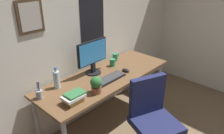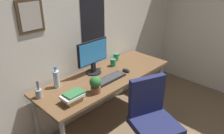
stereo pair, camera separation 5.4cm
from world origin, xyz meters
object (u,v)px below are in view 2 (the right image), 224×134
(coffee_mug_near, at_px, (116,57))
(coffee_mug_far, at_px, (113,62))
(computer_mouse, at_px, (126,70))
(monitor, at_px, (93,55))
(office_chair, at_px, (152,116))
(pen_cup, at_px, (39,93))
(potted_plant, at_px, (95,84))
(water_bottle, at_px, (56,79))
(book_stack_left, at_px, (73,97))
(keyboard, at_px, (110,78))

(coffee_mug_near, xyz_separation_m, coffee_mug_far, (-0.18, -0.11, 0.00))
(computer_mouse, bearing_deg, monitor, 137.73)
(computer_mouse, relative_size, coffee_mug_far, 0.96)
(monitor, bearing_deg, computer_mouse, -42.27)
(office_chair, relative_size, pen_cup, 4.75)
(monitor, distance_m, pen_cup, 0.81)
(coffee_mug_near, bearing_deg, potted_plant, -150.85)
(office_chair, relative_size, water_bottle, 3.76)
(book_stack_left, bearing_deg, coffee_mug_near, 20.89)
(office_chair, bearing_deg, book_stack_left, 137.46)
(coffee_mug_far, bearing_deg, keyboard, -142.23)
(monitor, xyz_separation_m, pen_cup, (-0.79, -0.03, -0.19))
(keyboard, height_order, book_stack_left, book_stack_left)
(office_chair, relative_size, monitor, 2.07)
(monitor, bearing_deg, water_bottle, 177.50)
(potted_plant, relative_size, pen_cup, 0.98)
(coffee_mug_near, bearing_deg, monitor, -171.86)
(keyboard, distance_m, water_bottle, 0.63)
(computer_mouse, xyz_separation_m, coffee_mug_near, (0.19, 0.36, 0.03))
(potted_plant, bearing_deg, water_bottle, 119.17)
(office_chair, xyz_separation_m, pen_cup, (-0.81, 0.88, 0.28))
(book_stack_left, bearing_deg, computer_mouse, 3.68)
(coffee_mug_far, height_order, book_stack_left, book_stack_left)
(computer_mouse, bearing_deg, keyboard, 179.05)
(coffee_mug_near, bearing_deg, keyboard, -144.28)
(pen_cup, bearing_deg, office_chair, -47.26)
(coffee_mug_near, bearing_deg, book_stack_left, -159.11)
(office_chair, relative_size, coffee_mug_far, 8.33)
(office_chair, relative_size, keyboard, 2.21)
(keyboard, distance_m, potted_plant, 0.35)
(water_bottle, xyz_separation_m, potted_plant, (0.23, -0.40, -0.00))
(water_bottle, bearing_deg, coffee_mug_far, -4.08)
(pen_cup, bearing_deg, water_bottle, 11.50)
(keyboard, xyz_separation_m, pen_cup, (-0.80, 0.25, 0.04))
(book_stack_left, bearing_deg, pen_cup, 122.21)
(monitor, height_order, coffee_mug_far, monitor)
(keyboard, xyz_separation_m, coffee_mug_near, (0.49, 0.36, 0.04))
(office_chair, height_order, coffee_mug_near, office_chair)
(coffee_mug_far, distance_m, book_stack_left, 0.97)
(keyboard, distance_m, coffee_mug_far, 0.40)
(office_chair, distance_m, coffee_mug_near, 1.13)
(potted_plant, xyz_separation_m, pen_cup, (-0.48, 0.35, -0.05))
(office_chair, bearing_deg, monitor, 91.68)
(computer_mouse, relative_size, pen_cup, 0.55)
(office_chair, height_order, monitor, monitor)
(coffee_mug_far, bearing_deg, computer_mouse, -93.40)
(office_chair, height_order, pen_cup, pen_cup)
(office_chair, distance_m, water_bottle, 1.13)
(office_chair, distance_m, computer_mouse, 0.73)
(pen_cup, bearing_deg, potted_plant, -36.29)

